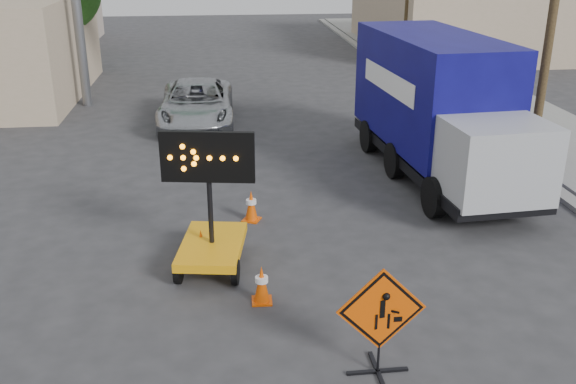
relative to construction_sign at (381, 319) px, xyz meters
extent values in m
cube|color=gray|center=(6.37, 14.70, -0.88)|extent=(0.40, 60.00, 0.12)
cube|color=gray|center=(8.67, 14.70, -0.86)|extent=(4.00, 60.00, 0.15)
cube|color=tan|center=(12.17, 29.70, 1.36)|extent=(10.00, 14.00, 4.60)
cylinder|color=slate|center=(-7.33, 17.70, 2.46)|extent=(0.36, 0.36, 6.80)
cylinder|color=#4F3D22|center=(7.17, 9.70, 3.56)|extent=(0.26, 0.26, 9.00)
cylinder|color=#4F3D22|center=(-8.83, 21.70, 0.69)|extent=(0.28, 0.28, 3.25)
cylinder|color=#4F3D22|center=(-9.83, 29.70, 0.86)|extent=(0.28, 0.28, 3.58)
cube|color=black|center=(0.00, 0.00, -0.91)|extent=(0.95, 0.07, 0.04)
cube|color=black|center=(0.00, 0.00, -0.91)|extent=(0.07, 0.95, 0.04)
cylinder|color=black|center=(0.00, 0.00, -0.57)|extent=(0.04, 0.04, 0.74)
cube|color=#DC4904|center=(0.00, 0.00, 0.17)|extent=(1.34, 0.04, 1.34)
cube|color=black|center=(0.00, 0.00, 0.17)|extent=(1.25, 0.02, 1.25)
cube|color=orange|center=(-2.46, 3.70, -0.49)|extent=(1.48, 2.14, 0.18)
cylinder|color=black|center=(-2.46, 3.70, 0.64)|extent=(0.10, 0.10, 2.17)
cube|color=black|center=(-2.46, 3.70, 1.39)|extent=(1.77, 0.38, 0.99)
imported|color=#AAAEB2|center=(-2.96, 14.38, -0.18)|extent=(2.62, 5.49, 1.51)
cube|color=black|center=(3.64, 8.22, -0.35)|extent=(2.93, 7.96, 0.29)
cube|color=#09064F|center=(3.64, 9.00, 1.36)|extent=(2.89, 6.22, 2.93)
cube|color=#9EA0A5|center=(3.64, 5.10, 0.58)|extent=(2.37, 1.92, 1.76)
cube|color=#DC4904|center=(-1.59, 2.23, -0.92)|extent=(0.38, 0.38, 0.03)
cone|color=#DC4904|center=(-1.59, 2.23, -0.56)|extent=(0.28, 0.28, 0.69)
cylinder|color=silver|center=(-1.59, 2.23, -0.48)|extent=(0.23, 0.23, 0.10)
cube|color=#DC4904|center=(-2.68, 3.97, -0.92)|extent=(0.35, 0.35, 0.03)
cone|color=#DC4904|center=(-2.68, 3.97, -0.58)|extent=(0.27, 0.27, 0.65)
cylinder|color=silver|center=(-2.68, 3.97, -0.50)|extent=(0.22, 0.22, 0.10)
cube|color=#DC4904|center=(-1.56, 5.86, -0.92)|extent=(0.50, 0.50, 0.03)
cone|color=#DC4904|center=(-1.56, 5.86, -0.55)|extent=(0.29, 0.29, 0.71)
cylinder|color=silver|center=(-1.56, 5.86, -0.47)|extent=(0.24, 0.24, 0.10)
camera|label=1|loc=(-2.24, -7.81, 5.17)|focal=40.00mm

